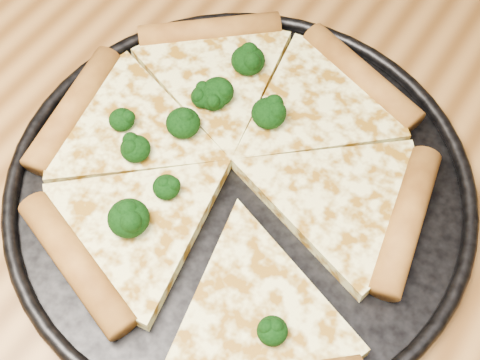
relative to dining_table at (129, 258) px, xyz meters
The scene contains 4 objects.
dining_table is the anchor object (origin of this frame).
pizza_pan 0.15m from the dining_table, 45.72° to the left, with size 0.41×0.41×0.02m.
pizza 0.15m from the dining_table, 52.55° to the left, with size 0.38×0.39×0.03m.
broccoli_florets 0.16m from the dining_table, 74.21° to the left, with size 0.24×0.24×0.03m.
Camera 1 is at (0.24, -0.17, 1.26)m, focal length 49.86 mm.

